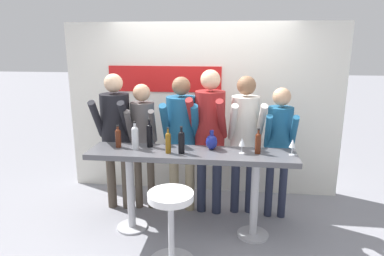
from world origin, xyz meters
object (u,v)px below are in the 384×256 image
(person_center_right, at_px, (245,130))
(wine_bottle_0, at_px, (150,134))
(wine_glass_1, at_px, (292,144))
(person_center_left, at_px, (181,130))
(wine_bottle_2, at_px, (168,142))
(wine_bottle_4, at_px, (181,141))
(person_right, at_px, (279,138))
(person_far_left, at_px, (116,127))
(wine_bottle_5, at_px, (135,137))
(tasting_table, at_px, (191,166))
(decorative_vase, at_px, (212,142))
(bar_stool, at_px, (171,217))
(wine_glass_0, at_px, (242,142))
(person_center, at_px, (210,127))
(wine_bottle_3, at_px, (258,142))
(wine_bottle_1, at_px, (118,137))
(person_left, at_px, (143,132))

(person_center_right, xyz_separation_m, wine_bottle_0, (-1.09, -0.44, 0.03))
(wine_bottle_0, xyz_separation_m, wine_glass_1, (1.58, -0.11, -0.02))
(person_center_left, relative_size, wine_bottle_2, 6.09)
(wine_bottle_4, bearing_deg, person_right, 26.63)
(person_far_left, distance_m, wine_bottle_5, 0.61)
(tasting_table, relative_size, person_right, 1.40)
(wine_glass_1, bearing_deg, wine_bottle_4, -176.11)
(wine_bottle_0, height_order, decorative_vase, wine_bottle_0)
(bar_stool, relative_size, person_center_left, 0.44)
(wine_bottle_2, relative_size, wine_glass_0, 1.62)
(bar_stool, xyz_separation_m, person_center_right, (0.72, 1.17, 0.59))
(person_center, bearing_deg, wine_glass_1, -20.32)
(person_center_left, xyz_separation_m, wine_bottle_3, (0.91, -0.50, 0.03))
(decorative_vase, bearing_deg, wine_bottle_3, -9.41)
(person_far_left, height_order, person_center_left, person_far_left)
(wine_glass_0, height_order, decorative_vase, decorative_vase)
(bar_stool, height_order, wine_glass_1, wine_glass_1)
(person_far_left, xyz_separation_m, wine_glass_0, (1.58, -0.49, 0.00))
(tasting_table, distance_m, wine_bottle_0, 0.60)
(tasting_table, height_order, person_center_left, person_center_left)
(person_center_right, distance_m, wine_glass_0, 0.55)
(person_center, xyz_separation_m, wine_bottle_1, (-1.02, -0.43, -0.04))
(person_center_right, height_order, wine_bottle_0, person_center_right)
(bar_stool, xyz_separation_m, person_left, (-0.56, 1.14, 0.53))
(person_far_left, distance_m, person_right, 2.03)
(person_center_left, distance_m, wine_bottle_5, 0.68)
(person_right, relative_size, wine_bottle_3, 5.89)
(person_far_left, relative_size, person_center_right, 1.01)
(bar_stool, xyz_separation_m, wine_bottle_2, (-0.12, 0.53, 0.60))
(person_center_right, bearing_deg, tasting_table, -143.05)
(wine_glass_1, bearing_deg, person_right, 99.04)
(bar_stool, xyz_separation_m, person_far_left, (-0.90, 1.10, 0.59))
(wine_bottle_5, height_order, wine_glass_0, wine_bottle_5)
(bar_stool, relative_size, person_right, 0.47)
(wine_glass_1, height_order, decorative_vase, decorative_vase)
(tasting_table, relative_size, bar_stool, 2.99)
(tasting_table, relative_size, decorative_vase, 10.43)
(wine_bottle_0, xyz_separation_m, decorative_vase, (0.71, -0.01, -0.06))
(person_center_right, xyz_separation_m, wine_bottle_4, (-0.69, -0.62, 0.02))
(wine_bottle_4, relative_size, wine_bottle_5, 0.95)
(person_far_left, relative_size, wine_bottle_4, 5.88)
(person_center_right, xyz_separation_m, person_right, (0.41, -0.07, -0.07))
(tasting_table, xyz_separation_m, person_right, (1.01, 0.48, 0.22))
(person_left, distance_m, wine_bottle_0, 0.46)
(bar_stool, distance_m, person_center_left, 1.27)
(person_center, bearing_deg, person_center_right, 15.12)
(person_center, xyz_separation_m, person_center_right, (0.43, 0.06, -0.04))
(wine_bottle_5, height_order, decorative_vase, wine_bottle_5)
(person_far_left, distance_m, wine_glass_0, 1.65)
(wine_bottle_2, xyz_separation_m, wine_glass_0, (0.79, 0.08, -0.00))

